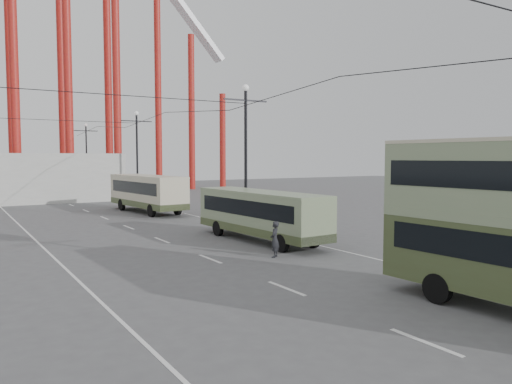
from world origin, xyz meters
TOP-DOWN VIEW (x-y plane):
  - ground at (0.00, 0.00)m, footprint 160.00×160.00m
  - road_markings at (-0.86, 19.70)m, footprint 12.52×120.00m
  - lamp_post_mid at (5.60, 18.00)m, footprint 3.20×0.44m
  - lamp_post_far at (5.60, 40.00)m, footprint 3.20×0.44m
  - lamp_post_distant at (5.60, 62.00)m, footprint 3.20×0.44m
  - roller_coaster at (-2.49, 56.89)m, footprint 52.95×5.00m
  - fairground_shed at (-6.00, 47.00)m, footprint 22.00×10.00m
  - single_decker_green at (3.53, 12.93)m, footprint 2.70×9.83m
  - single_decker_cream at (3.09, 29.95)m, footprint 3.40×10.14m
  - pedestrian at (1.71, 8.78)m, footprint 0.72×0.71m

SIDE VIEW (x-z plane):
  - ground at x=0.00m, z-range 0.00..0.00m
  - road_markings at x=-0.86m, z-range 0.00..0.01m
  - pedestrian at x=1.71m, z-range 0.00..1.67m
  - single_decker_green at x=3.53m, z-range 0.18..2.93m
  - single_decker_cream at x=3.09m, z-range 0.20..3.29m
  - fairground_shed at x=-6.00m, z-range 0.00..5.00m
  - lamp_post_mid at x=5.60m, z-range 0.02..9.34m
  - lamp_post_far at x=5.60m, z-range 0.02..9.34m
  - lamp_post_distant at x=5.60m, z-range 0.02..9.34m
  - roller_coaster at x=-2.49m, z-range -4.82..50.66m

